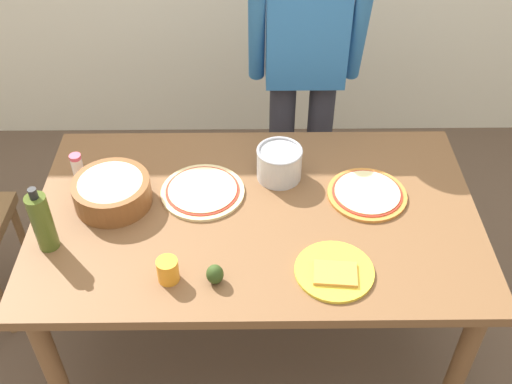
{
  "coord_description": "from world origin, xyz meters",
  "views": [
    {
      "loc": [
        -0.02,
        -1.59,
        2.28
      ],
      "look_at": [
        0.0,
        0.05,
        0.81
      ],
      "focal_mm": 42.77,
      "sensor_mm": 36.0,
      "label": 1
    }
  ],
  "objects_px": {
    "popcorn_bowl": "(112,190)",
    "olive_oil_bottle": "(42,222)",
    "dining_table": "(256,229)",
    "plate_with_slice": "(334,271)",
    "pizza_cooked_on_tray": "(367,194)",
    "salt_shaker": "(77,166)",
    "steel_pot": "(279,163)",
    "cup_orange": "(168,270)",
    "avocado": "(215,274)",
    "person_cook": "(305,61)",
    "pizza_raw_on_board": "(203,191)"
  },
  "relations": [
    {
      "from": "popcorn_bowl",
      "to": "steel_pot",
      "type": "relative_size",
      "value": 1.61
    },
    {
      "from": "popcorn_bowl",
      "to": "plate_with_slice",
      "type": "bearing_deg",
      "value": -24.22
    },
    {
      "from": "pizza_cooked_on_tray",
      "to": "steel_pot",
      "type": "distance_m",
      "value": 0.35
    },
    {
      "from": "popcorn_bowl",
      "to": "salt_shaker",
      "type": "height_order",
      "value": "popcorn_bowl"
    },
    {
      "from": "dining_table",
      "to": "cup_orange",
      "type": "xyz_separation_m",
      "value": [
        -0.28,
        -0.31,
        0.13
      ]
    },
    {
      "from": "pizza_cooked_on_tray",
      "to": "steel_pot",
      "type": "bearing_deg",
      "value": 160.58
    },
    {
      "from": "person_cook",
      "to": "salt_shaker",
      "type": "xyz_separation_m",
      "value": [
        -0.89,
        -0.56,
        -0.13
      ]
    },
    {
      "from": "person_cook",
      "to": "popcorn_bowl",
      "type": "relative_size",
      "value": 5.79
    },
    {
      "from": "pizza_raw_on_board",
      "to": "steel_pot",
      "type": "height_order",
      "value": "steel_pot"
    },
    {
      "from": "cup_orange",
      "to": "olive_oil_bottle",
      "type": "bearing_deg",
      "value": 160.1
    },
    {
      "from": "dining_table",
      "to": "olive_oil_bottle",
      "type": "relative_size",
      "value": 6.25
    },
    {
      "from": "person_cook",
      "to": "avocado",
      "type": "height_order",
      "value": "person_cook"
    },
    {
      "from": "pizza_cooked_on_tray",
      "to": "avocado",
      "type": "xyz_separation_m",
      "value": [
        -0.55,
        -0.4,
        0.03
      ]
    },
    {
      "from": "dining_table",
      "to": "avocado",
      "type": "xyz_separation_m",
      "value": [
        -0.13,
        -0.32,
        0.13
      ]
    },
    {
      "from": "cup_orange",
      "to": "avocado",
      "type": "relative_size",
      "value": 1.21
    },
    {
      "from": "cup_orange",
      "to": "avocado",
      "type": "distance_m",
      "value": 0.15
    },
    {
      "from": "person_cook",
      "to": "avocado",
      "type": "distance_m",
      "value": 1.15
    },
    {
      "from": "steel_pot",
      "to": "cup_orange",
      "type": "distance_m",
      "value": 0.63
    },
    {
      "from": "olive_oil_bottle",
      "to": "salt_shaker",
      "type": "xyz_separation_m",
      "value": [
        0.03,
        0.36,
        -0.06
      ]
    },
    {
      "from": "popcorn_bowl",
      "to": "steel_pot",
      "type": "xyz_separation_m",
      "value": [
        0.61,
        0.14,
        0.0
      ]
    },
    {
      "from": "popcorn_bowl",
      "to": "olive_oil_bottle",
      "type": "bearing_deg",
      "value": -130.74
    },
    {
      "from": "popcorn_bowl",
      "to": "avocado",
      "type": "xyz_separation_m",
      "value": [
        0.39,
        -0.38,
        -0.03
      ]
    },
    {
      "from": "dining_table",
      "to": "pizza_cooked_on_tray",
      "type": "xyz_separation_m",
      "value": [
        0.41,
        0.08,
        0.1
      ]
    },
    {
      "from": "pizza_cooked_on_tray",
      "to": "cup_orange",
      "type": "relative_size",
      "value": 3.46
    },
    {
      "from": "plate_with_slice",
      "to": "cup_orange",
      "type": "relative_size",
      "value": 3.06
    },
    {
      "from": "cup_orange",
      "to": "plate_with_slice",
      "type": "bearing_deg",
      "value": 2.01
    },
    {
      "from": "pizza_raw_on_board",
      "to": "avocado",
      "type": "xyz_separation_m",
      "value": [
        0.06,
        -0.42,
        0.03
      ]
    },
    {
      "from": "pizza_cooked_on_tray",
      "to": "steel_pot",
      "type": "relative_size",
      "value": 1.7
    },
    {
      "from": "avocado",
      "to": "dining_table",
      "type": "bearing_deg",
      "value": 67.38
    },
    {
      "from": "steel_pot",
      "to": "cup_orange",
      "type": "bearing_deg",
      "value": -126.42
    },
    {
      "from": "pizza_cooked_on_tray",
      "to": "salt_shaker",
      "type": "relative_size",
      "value": 2.78
    },
    {
      "from": "popcorn_bowl",
      "to": "olive_oil_bottle",
      "type": "height_order",
      "value": "olive_oil_bottle"
    },
    {
      "from": "dining_table",
      "to": "popcorn_bowl",
      "type": "distance_m",
      "value": 0.54
    },
    {
      "from": "person_cook",
      "to": "avocado",
      "type": "bearing_deg",
      "value": -108.19
    },
    {
      "from": "person_cook",
      "to": "pizza_cooked_on_tray",
      "type": "relative_size",
      "value": 5.5
    },
    {
      "from": "dining_table",
      "to": "plate_with_slice",
      "type": "distance_m",
      "value": 0.4
    },
    {
      "from": "pizza_raw_on_board",
      "to": "salt_shaker",
      "type": "xyz_separation_m",
      "value": [
        -0.48,
        0.1,
        0.04
      ]
    },
    {
      "from": "plate_with_slice",
      "to": "avocado",
      "type": "distance_m",
      "value": 0.39
    },
    {
      "from": "pizza_cooked_on_tray",
      "to": "plate_with_slice",
      "type": "distance_m",
      "value": 0.41
    },
    {
      "from": "dining_table",
      "to": "person_cook",
      "type": "relative_size",
      "value": 0.99
    },
    {
      "from": "cup_orange",
      "to": "dining_table",
      "type": "bearing_deg",
      "value": 47.61
    },
    {
      "from": "pizza_raw_on_board",
      "to": "pizza_cooked_on_tray",
      "type": "bearing_deg",
      "value": -1.92
    },
    {
      "from": "olive_oil_bottle",
      "to": "pizza_cooked_on_tray",
      "type": "bearing_deg",
      "value": 12.18
    },
    {
      "from": "pizza_cooked_on_tray",
      "to": "steel_pot",
      "type": "xyz_separation_m",
      "value": [
        -0.32,
        0.11,
        0.06
      ]
    },
    {
      "from": "pizza_raw_on_board",
      "to": "steel_pot",
      "type": "bearing_deg",
      "value": 17.96
    },
    {
      "from": "olive_oil_bottle",
      "to": "steel_pot",
      "type": "distance_m",
      "value": 0.87
    },
    {
      "from": "pizza_raw_on_board",
      "to": "avocado",
      "type": "relative_size",
      "value": 4.46
    },
    {
      "from": "popcorn_bowl",
      "to": "cup_orange",
      "type": "relative_size",
      "value": 3.29
    },
    {
      "from": "pizza_raw_on_board",
      "to": "steel_pot",
      "type": "xyz_separation_m",
      "value": [
        0.29,
        0.09,
        0.06
      ]
    },
    {
      "from": "person_cook",
      "to": "steel_pot",
      "type": "bearing_deg",
      "value": -103.09
    }
  ]
}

